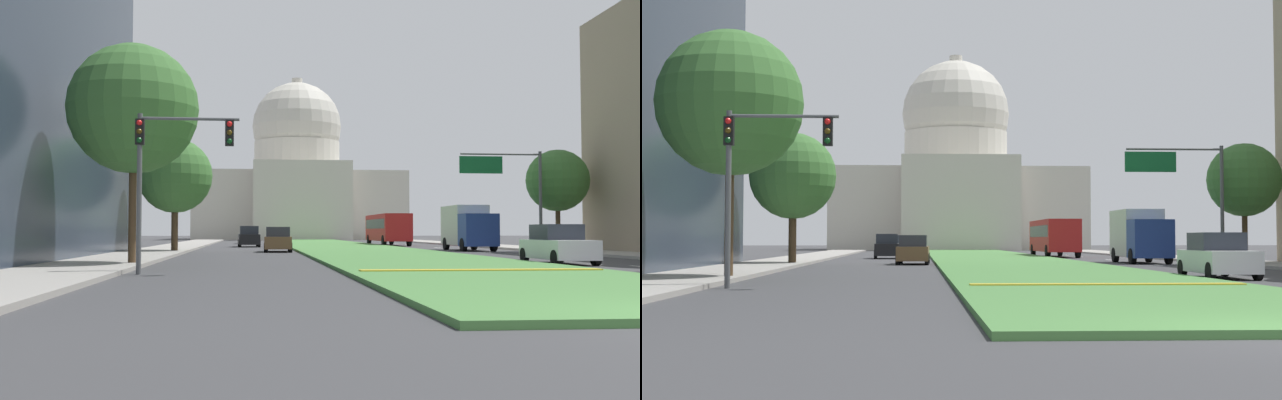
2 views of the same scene
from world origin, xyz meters
TOP-DOWN VIEW (x-y plane):
  - ground_plane at (0.00, 54.00)m, footprint 260.00×260.00m
  - grass_median at (0.00, 48.60)m, footprint 8.71×97.20m
  - median_curb_nose at (0.00, 12.21)m, footprint 7.84×0.50m
  - lane_dashes_right at (7.88, 44.89)m, footprint 0.16×53.85m
  - sidewalk_left at (-13.41, 43.20)m, footprint 4.00×97.20m
  - sidewalk_right at (13.41, 43.20)m, footprint 4.00×97.20m
  - capitol_building at (0.00, 107.31)m, footprint 33.14×26.89m
  - traffic_light_near_left at (-10.07, 13.41)m, footprint 3.34×0.35m
  - overhead_guide_sign at (9.11, 33.96)m, footprint 5.43×0.20m
  - street_tree_left_near at (-12.01, 18.75)m, footprint 5.17×5.17m
  - street_tree_left_mid at (-12.26, 36.11)m, footprint 4.78×4.78m
  - street_tree_right_mid at (12.91, 35.46)m, footprint 4.12×4.12m
  - sedan_lead_stopped at (5.63, 19.19)m, footprint 1.96×4.39m
  - sedan_midblock at (-5.60, 37.29)m, footprint 1.94×4.50m
  - sedan_distant at (-7.62, 51.93)m, footprint 2.00×4.53m
  - sedan_far_horizon at (-7.63, 66.47)m, footprint 2.23×4.50m
  - box_truck_delivery at (7.96, 39.28)m, footprint 2.40×6.40m
  - city_bus at (5.62, 57.34)m, footprint 2.62×11.00m

SIDE VIEW (x-z plane):
  - ground_plane at x=0.00m, z-range 0.00..0.00m
  - lane_dashes_right at x=7.88m, z-range 0.00..0.01m
  - grass_median at x=0.00m, z-range 0.00..0.14m
  - sidewalk_left at x=-13.41m, z-range 0.00..0.15m
  - sidewalk_right at x=13.41m, z-range 0.00..0.15m
  - median_curb_nose at x=0.00m, z-range 0.14..0.18m
  - sedan_midblock at x=-5.60m, z-range -0.05..1.60m
  - sedan_lead_stopped at x=5.63m, z-range -0.05..1.62m
  - sedan_far_horizon at x=-7.63m, z-range -0.06..1.72m
  - sedan_distant at x=-7.62m, z-range -0.06..1.74m
  - box_truck_delivery at x=7.96m, z-range 0.08..3.28m
  - city_bus at x=5.62m, z-range 0.29..3.24m
  - traffic_light_near_left at x=-10.07m, z-range 1.20..6.40m
  - overhead_guide_sign at x=9.11m, z-range 1.39..7.89m
  - street_tree_right_mid at x=12.91m, z-range 1.33..8.14m
  - street_tree_left_mid at x=-12.26m, z-range 1.25..8.57m
  - street_tree_left_near at x=-12.01m, z-range 1.82..10.66m
  - capitol_building at x=0.00m, z-range -4.08..22.92m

